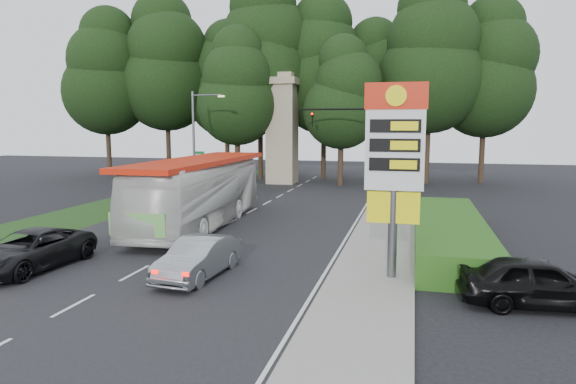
% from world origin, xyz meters
% --- Properties ---
extents(ground, '(120.00, 120.00, 0.00)m').
position_xyz_m(ground, '(0.00, 0.00, 0.00)').
color(ground, black).
rests_on(ground, ground).
extents(road_surface, '(14.00, 80.00, 0.02)m').
position_xyz_m(road_surface, '(0.00, 12.00, 0.01)').
color(road_surface, black).
rests_on(road_surface, ground).
extents(sidewalk_right, '(3.00, 80.00, 0.12)m').
position_xyz_m(sidewalk_right, '(8.50, 12.00, 0.06)').
color(sidewalk_right, gray).
rests_on(sidewalk_right, ground).
extents(grass_verge_left, '(5.00, 50.00, 0.02)m').
position_xyz_m(grass_verge_left, '(-9.50, 18.00, 0.01)').
color(grass_verge_left, '#193814').
rests_on(grass_verge_left, ground).
extents(hedge, '(3.00, 14.00, 1.20)m').
position_xyz_m(hedge, '(11.50, 8.00, 0.60)').
color(hedge, '#285416').
rests_on(hedge, ground).
extents(gas_station_pylon, '(2.10, 0.45, 6.85)m').
position_xyz_m(gas_station_pylon, '(9.20, 1.99, 4.45)').
color(gas_station_pylon, '#59595E').
rests_on(gas_station_pylon, ground).
extents(traffic_signal_mast, '(6.10, 0.35, 7.20)m').
position_xyz_m(traffic_signal_mast, '(5.68, 24.00, 4.67)').
color(traffic_signal_mast, black).
rests_on(traffic_signal_mast, ground).
extents(streetlight_signs, '(2.75, 0.98, 8.00)m').
position_xyz_m(streetlight_signs, '(-6.99, 22.01, 4.44)').
color(streetlight_signs, '#59595E').
rests_on(streetlight_signs, ground).
extents(monument, '(3.00, 3.00, 10.05)m').
position_xyz_m(monument, '(-2.00, 30.00, 5.10)').
color(monument, tan).
rests_on(monument, ground).
extents(tree_far_west, '(8.96, 8.96, 17.60)m').
position_xyz_m(tree_far_west, '(-22.00, 33.00, 10.68)').
color(tree_far_west, '#2D2116').
rests_on(tree_far_west, ground).
extents(tree_west_mid, '(9.80, 9.80, 19.25)m').
position_xyz_m(tree_west_mid, '(-16.00, 35.00, 11.69)').
color(tree_west_mid, '#2D2116').
rests_on(tree_west_mid, ground).
extents(tree_west_near, '(8.40, 8.40, 16.50)m').
position_xyz_m(tree_west_near, '(-10.00, 37.00, 10.02)').
color(tree_west_near, '#2D2116').
rests_on(tree_west_near, ground).
extents(tree_center_left, '(10.08, 10.08, 19.80)m').
position_xyz_m(tree_center_left, '(-5.00, 33.00, 12.02)').
color(tree_center_left, '#2D2116').
rests_on(tree_center_left, ground).
extents(tree_center_right, '(9.24, 9.24, 18.15)m').
position_xyz_m(tree_center_right, '(1.00, 35.00, 11.02)').
color(tree_center_right, '#2D2116').
rests_on(tree_center_right, ground).
extents(tree_east_near, '(8.12, 8.12, 15.95)m').
position_xyz_m(tree_east_near, '(6.00, 37.00, 9.68)').
color(tree_east_near, '#2D2116').
rests_on(tree_east_near, ground).
extents(tree_east_mid, '(9.52, 9.52, 18.70)m').
position_xyz_m(tree_east_mid, '(11.00, 33.00, 11.35)').
color(tree_east_mid, '#2D2116').
rests_on(tree_east_mid, ground).
extents(tree_far_east, '(8.68, 8.68, 17.05)m').
position_xyz_m(tree_far_east, '(16.00, 35.00, 10.35)').
color(tree_far_east, '#2D2116').
rests_on(tree_far_east, ground).
extents(tree_monument_left, '(7.28, 7.28, 14.30)m').
position_xyz_m(tree_monument_left, '(-6.00, 29.00, 8.68)').
color(tree_monument_left, '#2D2116').
rests_on(tree_monument_left, ground).
extents(tree_monument_right, '(6.72, 6.72, 13.20)m').
position_xyz_m(tree_monument_right, '(3.50, 29.50, 8.01)').
color(tree_monument_right, '#2D2116').
rests_on(tree_monument_right, ground).
extents(transit_bus, '(3.77, 13.19, 3.63)m').
position_xyz_m(transit_bus, '(-1.25, 9.28, 1.82)').
color(transit_bus, silver).
rests_on(transit_bus, ground).
extents(sedan_silver, '(1.86, 4.46, 1.43)m').
position_xyz_m(sedan_silver, '(2.47, 0.67, 0.72)').
color(sedan_silver, '#979A9E').
rests_on(sedan_silver, ground).
extents(suv_charcoal, '(2.75, 5.43, 1.47)m').
position_xyz_m(suv_charcoal, '(-4.15, 0.07, 0.74)').
color(suv_charcoal, black).
rests_on(suv_charcoal, ground).
extents(parked_car_black, '(4.70, 2.22, 1.55)m').
position_xyz_m(parked_car_black, '(13.59, 0.26, 0.78)').
color(parked_car_black, black).
rests_on(parked_car_black, ground).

